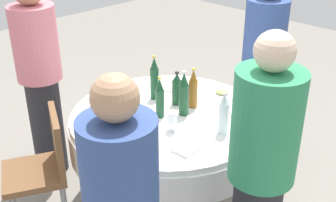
{
  "coord_description": "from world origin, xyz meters",
  "views": [
    {
      "loc": [
        -1.88,
        1.9,
        2.18
      ],
      "look_at": [
        0.0,
        0.0,
        0.84
      ],
      "focal_mm": 46.28,
      "sensor_mm": 36.0,
      "label": 1
    }
  ],
  "objects_px": {
    "bottle_dark_green_south": "(184,95)",
    "plate_left": "(134,111)",
    "bottle_dark_green_west": "(97,127)",
    "plate_outer": "(222,94)",
    "bottle_dark_green_inner": "(154,79)",
    "person_west": "(40,76)",
    "bottle_dark_green_near": "(177,89)",
    "bottle_clear_right": "(223,115)",
    "bottle_amber_far": "(193,89)",
    "plate_north": "(170,85)",
    "person_right": "(260,175)",
    "chair_inner": "(44,163)",
    "bottle_dark_green_rear": "(160,99)",
    "wine_glass_west": "(172,118)",
    "person_rear": "(262,67)",
    "dining_table": "(168,132)",
    "wine_glass_south": "(102,105)"
  },
  "relations": [
    {
      "from": "bottle_dark_green_rear",
      "to": "person_west",
      "type": "height_order",
      "value": "person_west"
    },
    {
      "from": "bottle_dark_green_west",
      "to": "plate_left",
      "type": "bearing_deg",
      "value": -68.87
    },
    {
      "from": "bottle_amber_far",
      "to": "bottle_dark_green_west",
      "type": "bearing_deg",
      "value": 85.97
    },
    {
      "from": "plate_outer",
      "to": "bottle_clear_right",
      "type": "bearing_deg",
      "value": 129.02
    },
    {
      "from": "bottle_dark_green_inner",
      "to": "person_west",
      "type": "height_order",
      "value": "person_west"
    },
    {
      "from": "bottle_dark_green_near",
      "to": "bottle_clear_right",
      "type": "bearing_deg",
      "value": 170.04
    },
    {
      "from": "bottle_dark_green_rear",
      "to": "wine_glass_west",
      "type": "height_order",
      "value": "bottle_dark_green_rear"
    },
    {
      "from": "plate_left",
      "to": "person_west",
      "type": "height_order",
      "value": "person_west"
    },
    {
      "from": "plate_left",
      "to": "person_right",
      "type": "relative_size",
      "value": 0.16
    },
    {
      "from": "bottle_dark_green_west",
      "to": "plate_north",
      "type": "xyz_separation_m",
      "value": [
        0.31,
        -0.94,
        -0.13
      ]
    },
    {
      "from": "person_west",
      "to": "bottle_dark_green_inner",
      "type": "bearing_deg",
      "value": -77.62
    },
    {
      "from": "plate_left",
      "to": "person_right",
      "type": "bearing_deg",
      "value": 173.78
    },
    {
      "from": "person_rear",
      "to": "wine_glass_west",
      "type": "bearing_deg",
      "value": -80.54
    },
    {
      "from": "bottle_dark_green_west",
      "to": "wine_glass_west",
      "type": "xyz_separation_m",
      "value": [
        -0.19,
        -0.46,
        -0.04
      ]
    },
    {
      "from": "wine_glass_south",
      "to": "chair_inner",
      "type": "bearing_deg",
      "value": 71.32
    },
    {
      "from": "bottle_dark_green_rear",
      "to": "plate_north",
      "type": "distance_m",
      "value": 0.53
    },
    {
      "from": "person_right",
      "to": "person_west",
      "type": "distance_m",
      "value": 1.92
    },
    {
      "from": "plate_outer",
      "to": "person_west",
      "type": "distance_m",
      "value": 1.4
    },
    {
      "from": "dining_table",
      "to": "bottle_dark_green_rear",
      "type": "height_order",
      "value": "bottle_dark_green_rear"
    },
    {
      "from": "person_right",
      "to": "wine_glass_west",
      "type": "bearing_deg",
      "value": -83.43
    },
    {
      "from": "person_right",
      "to": "person_west",
      "type": "bearing_deg",
      "value": -69.37
    },
    {
      "from": "bottle_amber_far",
      "to": "plate_north",
      "type": "distance_m",
      "value": 0.41
    },
    {
      "from": "bottle_dark_green_near",
      "to": "bottle_amber_far",
      "type": "height_order",
      "value": "bottle_amber_far"
    },
    {
      "from": "bottle_dark_green_south",
      "to": "bottle_amber_far",
      "type": "height_order",
      "value": "bottle_dark_green_south"
    },
    {
      "from": "plate_north",
      "to": "wine_glass_west",
      "type": "bearing_deg",
      "value": 135.37
    },
    {
      "from": "plate_left",
      "to": "bottle_dark_green_west",
      "type": "bearing_deg",
      "value": 111.13
    },
    {
      "from": "bottle_dark_green_south",
      "to": "plate_outer",
      "type": "relative_size",
      "value": 1.42
    },
    {
      "from": "bottle_amber_far",
      "to": "plate_left",
      "type": "height_order",
      "value": "bottle_amber_far"
    },
    {
      "from": "bottle_dark_green_rear",
      "to": "bottle_dark_green_near",
      "type": "xyz_separation_m",
      "value": [
        0.05,
        -0.22,
        -0.02
      ]
    },
    {
      "from": "dining_table",
      "to": "bottle_dark_green_near",
      "type": "distance_m",
      "value": 0.31
    },
    {
      "from": "bottle_dark_green_west",
      "to": "plate_outer",
      "type": "relative_size",
      "value": 1.28
    },
    {
      "from": "bottle_dark_green_near",
      "to": "plate_outer",
      "type": "xyz_separation_m",
      "value": [
        -0.14,
        -0.34,
        -0.11
      ]
    },
    {
      "from": "bottle_dark_green_south",
      "to": "person_right",
      "type": "relative_size",
      "value": 0.2
    },
    {
      "from": "bottle_dark_green_south",
      "to": "plate_left",
      "type": "bearing_deg",
      "value": 41.11
    },
    {
      "from": "bottle_clear_right",
      "to": "person_rear",
      "type": "relative_size",
      "value": 0.18
    },
    {
      "from": "bottle_dark_green_south",
      "to": "dining_table",
      "type": "bearing_deg",
      "value": 41.7
    },
    {
      "from": "bottle_dark_green_rear",
      "to": "person_west",
      "type": "bearing_deg",
      "value": 20.12
    },
    {
      "from": "bottle_clear_right",
      "to": "person_right",
      "type": "distance_m",
      "value": 0.62
    },
    {
      "from": "plate_outer",
      "to": "chair_inner",
      "type": "bearing_deg",
      "value": 69.93
    },
    {
      "from": "bottle_dark_green_near",
      "to": "bottle_dark_green_inner",
      "type": "xyz_separation_m",
      "value": [
        0.18,
        0.05,
        0.04
      ]
    },
    {
      "from": "bottle_dark_green_near",
      "to": "plate_left",
      "type": "bearing_deg",
      "value": 69.45
    },
    {
      "from": "person_west",
      "to": "chair_inner",
      "type": "xyz_separation_m",
      "value": [
        -0.59,
        0.36,
        -0.35
      ]
    },
    {
      "from": "bottle_dark_green_near",
      "to": "chair_inner",
      "type": "height_order",
      "value": "bottle_dark_green_near"
    },
    {
      "from": "bottle_dark_green_rear",
      "to": "person_rear",
      "type": "relative_size",
      "value": 0.19
    },
    {
      "from": "bottle_dark_green_rear",
      "to": "wine_glass_west",
      "type": "bearing_deg",
      "value": 157.69
    },
    {
      "from": "person_right",
      "to": "chair_inner",
      "type": "bearing_deg",
      "value": -52.85
    },
    {
      "from": "bottle_dark_green_west",
      "to": "bottle_dark_green_south",
      "type": "bearing_deg",
      "value": -97.48
    },
    {
      "from": "bottle_dark_green_rear",
      "to": "person_rear",
      "type": "bearing_deg",
      "value": -95.31
    },
    {
      "from": "bottle_dark_green_west",
      "to": "wine_glass_west",
      "type": "relative_size",
      "value": 2.14
    },
    {
      "from": "bottle_dark_green_rear",
      "to": "bottle_clear_right",
      "type": "bearing_deg",
      "value": -163.03
    }
  ]
}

